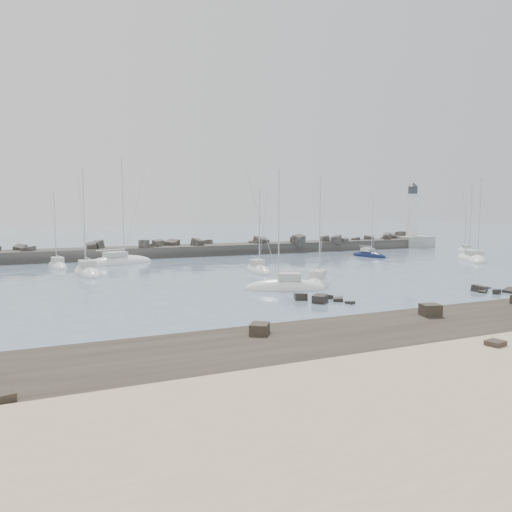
{
  "coord_description": "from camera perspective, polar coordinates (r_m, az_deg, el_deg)",
  "views": [
    {
      "loc": [
        -28.04,
        -46.96,
        8.44
      ],
      "look_at": [
        -1.67,
        12.0,
        2.16
      ],
      "focal_mm": 35.0,
      "sensor_mm": 36.0,
      "label": 1
    }
  ],
  "objects": [
    {
      "name": "sailboat_2",
      "position": [
        66.79,
        -18.76,
        -1.87
      ],
      "size": [
        3.5,
        9.28,
        14.46
      ],
      "color": "white",
      "rests_on": "ground"
    },
    {
      "name": "rock_shelf",
      "position": [
        38.59,
        23.95,
        -7.55
      ],
      "size": [
        140.0,
        12.45,
        1.8
      ],
      "color": "black",
      "rests_on": "ground"
    },
    {
      "name": "breakwater",
      "position": [
        87.72,
        -10.65,
        0.14
      ],
      "size": [
        115.0,
        7.52,
        5.1
      ],
      "color": "#322F2C",
      "rests_on": "ground"
    },
    {
      "name": "rock_cluster_far",
      "position": [
        55.7,
        25.11,
        -3.73
      ],
      "size": [
        3.93,
        4.04,
        1.5
      ],
      "color": "black",
      "rests_on": "ground"
    },
    {
      "name": "sailboat_5",
      "position": [
        65.72,
        0.21,
        -1.7
      ],
      "size": [
        2.95,
        7.57,
        11.85
      ],
      "color": "white",
      "rests_on": "ground"
    },
    {
      "name": "ground",
      "position": [
        55.34,
        6.67,
        -3.26
      ],
      "size": [
        400.0,
        400.0,
        0.0
      ],
      "primitive_type": "plane",
      "color": "slate",
      "rests_on": "ground"
    },
    {
      "name": "sailboat_4",
      "position": [
        51.62,
        3.36,
        -3.7
      ],
      "size": [
        8.71,
        5.65,
        13.34
      ],
      "color": "white",
      "rests_on": "ground"
    },
    {
      "name": "sailboat_3",
      "position": [
        77.66,
        -15.41,
        -0.78
      ],
      "size": [
        11.52,
        6.67,
        17.21
      ],
      "color": "white",
      "rests_on": "ground"
    },
    {
      "name": "sailboat_9",
      "position": [
        86.43,
        23.99,
        -0.44
      ],
      "size": [
        8.34,
        8.11,
        14.04
      ],
      "color": "white",
      "rests_on": "ground"
    },
    {
      "name": "sailboat_10",
      "position": [
        103.6,
        22.86,
        0.52
      ],
      "size": [
        3.95,
        6.29,
        9.75
      ],
      "color": "white",
      "rests_on": "ground"
    },
    {
      "name": "rock_cluster_near",
      "position": [
        45.67,
        6.98,
        -5.01
      ],
      "size": [
        4.26,
        4.79,
        1.31
      ],
      "color": "black",
      "rests_on": "ground"
    },
    {
      "name": "sailboat_8",
      "position": [
        87.13,
        23.37,
        -0.37
      ],
      "size": [
        5.07,
        8.45,
        12.87
      ],
      "color": "white",
      "rests_on": "ground"
    },
    {
      "name": "lighthouse",
      "position": [
        113.48,
        17.35,
        2.6
      ],
      "size": [
        7.0,
        7.0,
        14.6
      ],
      "color": "#9FA09B",
      "rests_on": "ground"
    },
    {
      "name": "sailboat_6",
      "position": [
        55.02,
        7.1,
        -3.16
      ],
      "size": [
        7.32,
        7.65,
        12.91
      ],
      "color": "white",
      "rests_on": "ground"
    },
    {
      "name": "sailboat_1",
      "position": [
        76.16,
        -21.75,
        -1.11
      ],
      "size": [
        3.11,
        7.55,
        11.66
      ],
      "color": "white",
      "rests_on": "ground"
    },
    {
      "name": "sailboat_7",
      "position": [
        88.27,
        12.78,
        0.02
      ],
      "size": [
        3.58,
        7.53,
        11.52
      ],
      "color": "#0E173D",
      "rests_on": "ground"
    }
  ]
}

